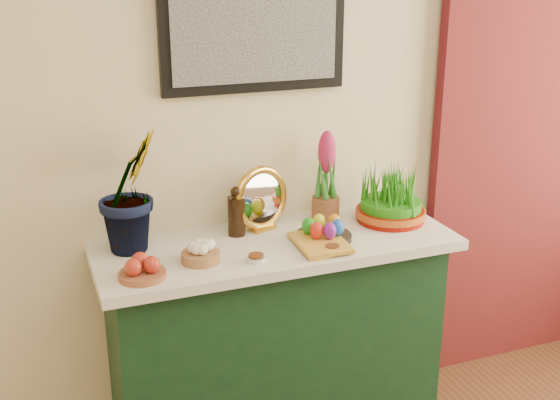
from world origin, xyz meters
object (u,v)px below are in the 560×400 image
object	(u,v)px
book	(297,245)
wheatgrass_sabzeh	(391,197)
mirror	(261,199)
sideboard	(276,344)
hyacinth_green	(129,171)

from	to	relation	value
book	wheatgrass_sabzeh	distance (m)	0.51
mirror	wheatgrass_sabzeh	bearing A→B (deg)	-10.95
book	mirror	bearing A→B (deg)	105.15
sideboard	wheatgrass_sabzeh	bearing A→B (deg)	2.95
hyacinth_green	mirror	world-z (taller)	hyacinth_green
hyacinth_green	mirror	xyz separation A→B (m)	(0.51, 0.02, -0.18)
mirror	book	xyz separation A→B (m)	(0.05, -0.25, -0.11)
book	sideboard	bearing A→B (deg)	112.64
wheatgrass_sabzeh	mirror	bearing A→B (deg)	169.05
sideboard	mirror	bearing A→B (deg)	95.04
sideboard	mirror	size ratio (longest dim) A/B	4.90
sideboard	wheatgrass_sabzeh	distance (m)	0.77
wheatgrass_sabzeh	hyacinth_green	bearing A→B (deg)	175.49
sideboard	mirror	world-z (taller)	mirror
book	hyacinth_green	bearing A→B (deg)	160.92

